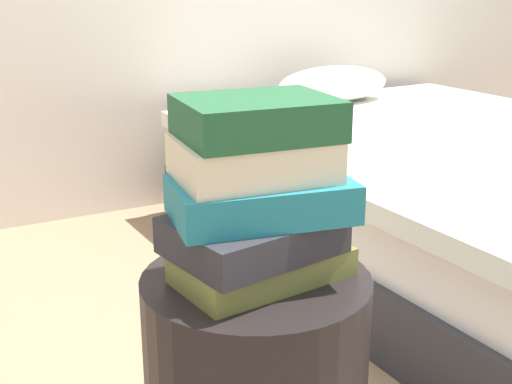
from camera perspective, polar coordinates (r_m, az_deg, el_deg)
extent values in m
cube|color=#2D2D33|center=(2.65, 16.47, -2.90)|extent=(1.57, 2.06, 0.22)
cube|color=white|center=(2.59, 16.85, 1.25)|extent=(1.51, 1.97, 0.18)
cube|color=silver|center=(2.56, 17.09, 3.82)|extent=(1.60, 2.02, 0.06)
ellipsoid|color=silver|center=(3.13, 6.50, 8.96)|extent=(0.57, 0.30, 0.16)
cube|color=olive|center=(1.08, 0.56, -6.16)|extent=(0.28, 0.18, 0.05)
cube|color=#28282D|center=(1.07, -0.36, -3.52)|extent=(0.28, 0.23, 0.06)
cube|color=#1E727F|center=(1.05, 0.43, -0.57)|extent=(0.30, 0.21, 0.06)
cube|color=beige|center=(1.04, -0.21, 2.85)|extent=(0.25, 0.20, 0.06)
cube|color=#1E512D|center=(1.03, 0.06, 6.22)|extent=(0.24, 0.20, 0.06)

